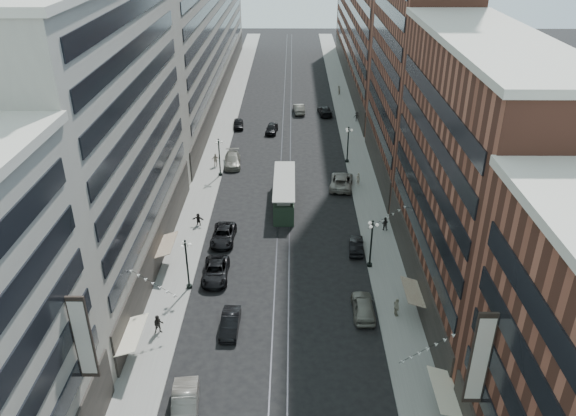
{
  "coord_description": "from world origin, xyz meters",
  "views": [
    {
      "loc": [
        1.0,
        -17.59,
        33.23
      ],
      "look_at": [
        0.56,
        35.87,
        5.0
      ],
      "focal_mm": 35.0,
      "sensor_mm": 36.0,
      "label": 1
    }
  ],
  "objects_px": {
    "car_13": "(272,128)",
    "pedestrian_7": "(385,224)",
    "streetcar": "(284,193)",
    "car_2": "(216,271)",
    "pedestrian_4": "(397,307)",
    "lamppost_se_mid": "(348,143)",
    "car_10": "(356,245)",
    "car_4": "(363,306)",
    "lamppost_se_far": "(371,242)",
    "car_11": "(341,181)",
    "car_9": "(238,124)",
    "pedestrian_5": "(198,219)",
    "pedestrian_6": "(216,160)",
    "pedestrian_8": "(358,179)",
    "lamppost_sw_mid": "(219,156)",
    "car_5": "(230,323)",
    "lamppost_sw_far": "(187,263)",
    "car_12": "(325,111)",
    "car_1": "(185,406)",
    "car_7": "(223,235)",
    "pedestrian_extra_0": "(339,90)",
    "pedestrian_9": "(357,117)",
    "car_8": "(233,160)",
    "car_14": "(299,109)",
    "pedestrian_2": "(158,324)"
  },
  "relations": [
    {
      "from": "car_2",
      "to": "car_10",
      "type": "xyz_separation_m",
      "value": [
        14.89,
        5.29,
        -0.07
      ]
    },
    {
      "from": "car_14",
      "to": "pedestrian_6",
      "type": "distance_m",
      "value": 28.15
    },
    {
      "from": "streetcar",
      "to": "car_2",
      "type": "bearing_deg",
      "value": -112.4
    },
    {
      "from": "car_5",
      "to": "lamppost_sw_far",
      "type": "bearing_deg",
      "value": 128.35
    },
    {
      "from": "car_1",
      "to": "pedestrian_7",
      "type": "height_order",
      "value": "pedestrian_7"
    },
    {
      "from": "car_1",
      "to": "car_9",
      "type": "relative_size",
      "value": 1.25
    },
    {
      "from": "lamppost_sw_mid",
      "to": "car_11",
      "type": "relative_size",
      "value": 0.88
    },
    {
      "from": "lamppost_se_far",
      "to": "car_11",
      "type": "height_order",
      "value": "lamppost_se_far"
    },
    {
      "from": "car_9",
      "to": "pedestrian_extra_0",
      "type": "height_order",
      "value": "pedestrian_extra_0"
    },
    {
      "from": "car_7",
      "to": "car_11",
      "type": "xyz_separation_m",
      "value": [
        14.5,
        14.39,
        0.1
      ]
    },
    {
      "from": "pedestrian_8",
      "to": "car_7",
      "type": "bearing_deg",
      "value": 4.73
    },
    {
      "from": "pedestrian_5",
      "to": "pedestrian_9",
      "type": "height_order",
      "value": "pedestrian_9"
    },
    {
      "from": "lamppost_se_far",
      "to": "streetcar",
      "type": "bearing_deg",
      "value": 122.45
    },
    {
      "from": "car_14",
      "to": "pedestrian_5",
      "type": "height_order",
      "value": "car_14"
    },
    {
      "from": "lamppost_se_far",
      "to": "pedestrian_5",
      "type": "distance_m",
      "value": 21.3
    },
    {
      "from": "car_11",
      "to": "pedestrian_8",
      "type": "xyz_separation_m",
      "value": [
        2.27,
        0.18,
        0.23
      ]
    },
    {
      "from": "lamppost_se_mid",
      "to": "car_4",
      "type": "bearing_deg",
      "value": -92.48
    },
    {
      "from": "pedestrian_6",
      "to": "pedestrian_8",
      "type": "relative_size",
      "value": 1.02
    },
    {
      "from": "pedestrian_9",
      "to": "car_8",
      "type": "bearing_deg",
      "value": -126.24
    },
    {
      "from": "car_9",
      "to": "pedestrian_8",
      "type": "bearing_deg",
      "value": -56.51
    },
    {
      "from": "car_9",
      "to": "car_14",
      "type": "distance_m",
      "value": 13.46
    },
    {
      "from": "lamppost_sw_far",
      "to": "pedestrian_8",
      "type": "xyz_separation_m",
      "value": [
        19.17,
        23.8,
        -1.99
      ]
    },
    {
      "from": "pedestrian_4",
      "to": "pedestrian_8",
      "type": "distance_m",
      "value": 28.0
    },
    {
      "from": "pedestrian_8",
      "to": "car_9",
      "type": "bearing_deg",
      "value": -88.16
    },
    {
      "from": "pedestrian_7",
      "to": "pedestrian_9",
      "type": "relative_size",
      "value": 0.99
    },
    {
      "from": "lamppost_sw_mid",
      "to": "car_2",
      "type": "relative_size",
      "value": 0.99
    },
    {
      "from": "car_12",
      "to": "car_2",
      "type": "bearing_deg",
      "value": 68.97
    },
    {
      "from": "car_5",
      "to": "car_10",
      "type": "height_order",
      "value": "car_5"
    },
    {
      "from": "lamppost_se_far",
      "to": "car_1",
      "type": "distance_m",
      "value": 25.59
    },
    {
      "from": "pedestrian_4",
      "to": "lamppost_se_mid",
      "type": "bearing_deg",
      "value": -9.77
    },
    {
      "from": "lamppost_sw_far",
      "to": "car_4",
      "type": "height_order",
      "value": "lamppost_sw_far"
    },
    {
      "from": "pedestrian_2",
      "to": "car_13",
      "type": "xyz_separation_m",
      "value": [
        8.24,
        51.59,
        -0.31
      ]
    },
    {
      "from": "car_2",
      "to": "car_7",
      "type": "xyz_separation_m",
      "value": [
        0.0,
        7.26,
        -0.01
      ]
    },
    {
      "from": "car_9",
      "to": "pedestrian_5",
      "type": "distance_m",
      "value": 34.66
    },
    {
      "from": "car_14",
      "to": "streetcar",
      "type": "bearing_deg",
      "value": 81.3
    },
    {
      "from": "pedestrian_extra_0",
      "to": "lamppost_sw_mid",
      "type": "bearing_deg",
      "value": -2.9
    },
    {
      "from": "car_2",
      "to": "pedestrian_5",
      "type": "height_order",
      "value": "pedestrian_5"
    },
    {
      "from": "lamppost_se_far",
      "to": "car_4",
      "type": "distance_m",
      "value": 8.26
    },
    {
      "from": "car_2",
      "to": "car_4",
      "type": "height_order",
      "value": "car_4"
    },
    {
      "from": "streetcar",
      "to": "car_2",
      "type": "relative_size",
      "value": 2.18
    },
    {
      "from": "streetcar",
      "to": "car_10",
      "type": "height_order",
      "value": "streetcar"
    },
    {
      "from": "car_11",
      "to": "car_5",
      "type": "bearing_deg",
      "value": 75.49
    },
    {
      "from": "car_14",
      "to": "pedestrian_7",
      "type": "xyz_separation_m",
      "value": [
        9.68,
        -43.85,
        0.13
      ]
    },
    {
      "from": "car_9",
      "to": "car_12",
      "type": "bearing_deg",
      "value": 20.39
    },
    {
      "from": "pedestrian_4",
      "to": "car_14",
      "type": "relative_size",
      "value": 0.36
    },
    {
      "from": "car_13",
      "to": "pedestrian_7",
      "type": "relative_size",
      "value": 2.72
    },
    {
      "from": "pedestrian_6",
      "to": "pedestrian_4",
      "type": "bearing_deg",
      "value": 107.8
    },
    {
      "from": "lamppost_se_mid",
      "to": "car_10",
      "type": "xyz_separation_m",
      "value": [
        -1.11,
        -24.74,
        -2.4
      ]
    },
    {
      "from": "pedestrian_extra_0",
      "to": "lamppost_sw_far",
      "type": "bearing_deg",
      "value": 6.85
    },
    {
      "from": "car_9",
      "to": "car_11",
      "type": "distance_m",
      "value": 28.58
    }
  ]
}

